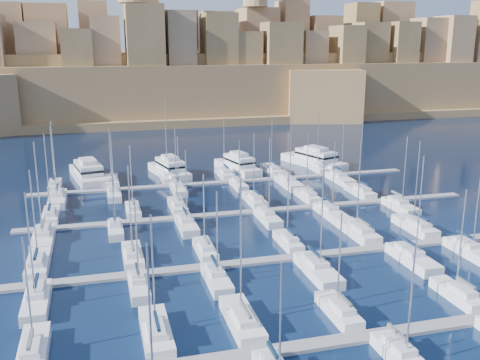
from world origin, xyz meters
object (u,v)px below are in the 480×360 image
object	(u,v)px
sailboat_2	(242,320)
motor_yacht_d	(314,159)
motor_yacht_c	(238,165)
motor_yacht_a	(88,173)
sailboat_0	(34,351)
sailboat_4	(458,294)
motor_yacht_b	(170,169)

from	to	relation	value
sailboat_2	motor_yacht_d	size ratio (longest dim) A/B	0.85
motor_yacht_c	sailboat_2	bearing A→B (deg)	-104.62
motor_yacht_a	motor_yacht_d	xyz separation A→B (m)	(54.74, 0.16, 0.00)
motor_yacht_c	sailboat_0	bearing A→B (deg)	-119.49
sailboat_0	motor_yacht_c	bearing A→B (deg)	60.51
motor_yacht_a	motor_yacht_c	distance (m)	34.49
sailboat_4	motor_yacht_a	bearing A→B (deg)	121.10
sailboat_2	motor_yacht_c	size ratio (longest dim) A/B	1.03
sailboat_0	motor_yacht_d	size ratio (longest dim) A/B	0.64
sailboat_2	sailboat_4	xyz separation A→B (m)	(26.75, -0.81, -0.03)
motor_yacht_b	sailboat_4	bearing A→B (deg)	-70.42
sailboat_4	motor_yacht_a	distance (m)	83.53
sailboat_4	sailboat_2	bearing A→B (deg)	178.26
sailboat_0	sailboat_4	bearing A→B (deg)	-0.45
motor_yacht_a	sailboat_2	bearing A→B (deg)	-76.95
motor_yacht_a	motor_yacht_d	bearing A→B (deg)	0.17
motor_yacht_c	motor_yacht_d	size ratio (longest dim) A/B	0.83
sailboat_4	motor_yacht_a	size ratio (longest dim) A/B	0.72
motor_yacht_b	sailboat_2	bearing A→B (deg)	-91.44
sailboat_4	motor_yacht_c	distance (m)	70.65
sailboat_2	sailboat_4	world-z (taller)	sailboat_2
sailboat_2	motor_yacht_c	xyz separation A→B (m)	(18.07, 69.30, 0.95)
motor_yacht_a	motor_yacht_d	distance (m)	54.74
motor_yacht_a	sailboat_0	bearing A→B (deg)	-94.00
sailboat_4	motor_yacht_b	world-z (taller)	sailboat_4
sailboat_0	sailboat_2	world-z (taller)	sailboat_2
motor_yacht_d	motor_yacht_c	bearing A→B (deg)	-175.58
sailboat_0	sailboat_2	xyz separation A→B (m)	(21.36, 0.43, 0.04)
motor_yacht_b	motor_yacht_c	size ratio (longest dim) A/B	1.02
sailboat_4	motor_yacht_a	world-z (taller)	sailboat_4
sailboat_0	motor_yacht_a	size ratio (longest dim) A/B	0.66
sailboat_4	motor_yacht_c	size ratio (longest dim) A/B	0.85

